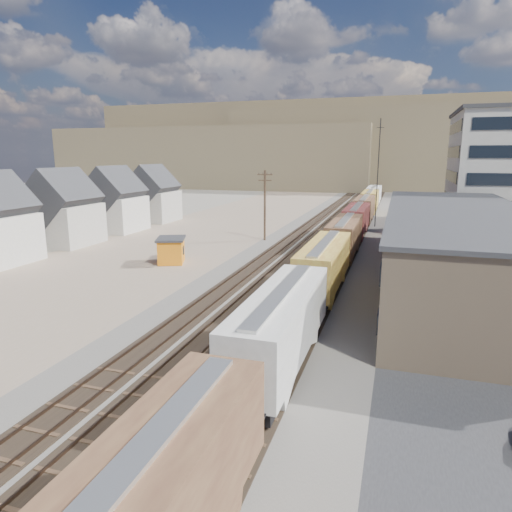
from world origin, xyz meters
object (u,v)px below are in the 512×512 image
(utility_pole_north, at_px, (265,204))
(parked_car_blue, at_px, (510,254))
(freight_train, at_px, (351,226))
(maintenance_shed, at_px, (171,250))

(utility_pole_north, height_order, parked_car_blue, utility_pole_north)
(freight_train, distance_m, utility_pole_north, 12.58)
(utility_pole_north, relative_size, parked_car_blue, 1.85)
(freight_train, xyz_separation_m, parked_car_blue, (18.75, -2.71, -2.04))
(utility_pole_north, bearing_deg, maintenance_shed, -110.85)
(freight_train, relative_size, utility_pole_north, 11.97)
(utility_pole_north, xyz_separation_m, parked_car_blue, (31.05, -3.48, -4.55))
(utility_pole_north, xyz_separation_m, maintenance_shed, (-6.30, -16.53, -3.81))
(maintenance_shed, bearing_deg, parked_car_blue, 19.27)
(utility_pole_north, distance_m, maintenance_shed, 18.10)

